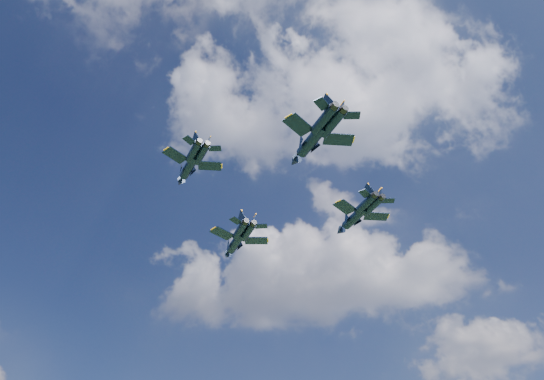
{
  "coord_description": "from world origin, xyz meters",
  "views": [
    {
      "loc": [
        25.75,
        -73.64,
        3.37
      ],
      "look_at": [
        6.39,
        2.85,
        63.92
      ],
      "focal_mm": 35.0,
      "sensor_mm": 36.0,
      "label": 1
    }
  ],
  "objects_px": {
    "jet_lead": "(235,243)",
    "jet_right": "(354,218)",
    "jet_slot": "(310,142)",
    "jet_left": "(188,168)"
  },
  "relations": [
    {
      "from": "jet_lead",
      "to": "jet_right",
      "type": "xyz_separation_m",
      "value": [
        25.57,
        -1.41,
        1.18
      ]
    },
    {
      "from": "jet_left",
      "to": "jet_right",
      "type": "bearing_deg",
      "value": -0.67
    },
    {
      "from": "jet_left",
      "to": "jet_lead",
      "type": "bearing_deg",
      "value": 45.92
    },
    {
      "from": "jet_lead",
      "to": "jet_slot",
      "type": "relative_size",
      "value": 1.0
    },
    {
      "from": "jet_lead",
      "to": "jet_left",
      "type": "distance_m",
      "value": 24.17
    },
    {
      "from": "jet_lead",
      "to": "jet_right",
      "type": "bearing_deg",
      "value": -39.55
    },
    {
      "from": "jet_lead",
      "to": "jet_slot",
      "type": "bearing_deg",
      "value": -86.79
    },
    {
      "from": "jet_lead",
      "to": "jet_right",
      "type": "height_order",
      "value": "jet_right"
    },
    {
      "from": "jet_right",
      "to": "jet_slot",
      "type": "height_order",
      "value": "jet_slot"
    },
    {
      "from": "jet_left",
      "to": "jet_right",
      "type": "distance_m",
      "value": 35.26
    }
  ]
}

